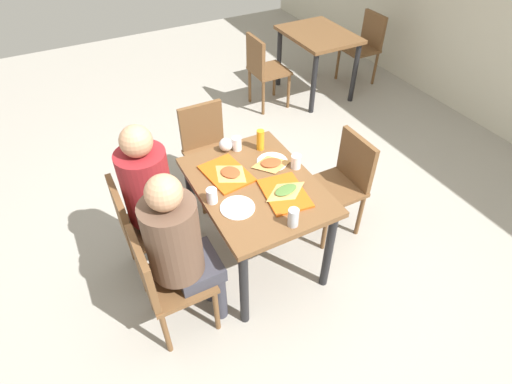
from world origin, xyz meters
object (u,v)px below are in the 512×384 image
Objects in this scene: soda_can at (293,217)px; background_chair_far at (365,43)px; chair_left_end at (207,146)px; condiment_bottle at (260,140)px; chair_near_left at (140,225)px; pizza_slice_b at (286,190)px; person_in_brown_jacket at (181,244)px; chair_near_right at (164,279)px; foil_bundle at (226,145)px; background_chair_near at (263,67)px; paper_plate_center at (272,162)px; tray_red_far at (285,193)px; plastic_cup_b at (212,196)px; chair_far_side at (343,179)px; pizza_slice_c at (271,163)px; plastic_cup_a at (296,162)px; main_table at (256,196)px; background_table at (318,44)px; pizza_slice_a at (231,173)px; tray_red_near at (226,174)px; paper_plate_near_edge at (238,208)px; person_in_red at (154,192)px; plastic_cup_c at (237,144)px.

soda_can is 3.61m from background_chair_far.
condiment_bottle is at bearing 20.62° from chair_left_end.
pizza_slice_b is at bearing 64.12° from chair_near_left.
person_in_brown_jacket is at bearing -54.91° from background_chair_far.
chair_near_right is 8.51× the size of foil_bundle.
pizza_slice_b is 2.45m from background_chair_near.
condiment_bottle is (-0.59, 0.98, 0.34)m from chair_near_right.
soda_can is (0.59, -0.19, 0.06)m from paper_plate_center.
condiment_bottle reaches higher than tray_red_far.
plastic_cup_b is 1.00× the size of foil_bundle.
chair_far_side is at bearing 105.38° from pizza_slice_b.
chair_near_left is at bearing -85.50° from condiment_bottle.
paper_plate_center is at bearing -52.16° from background_chair_far.
chair_near_right reaches higher than pizza_slice_c.
pizza_slice_c is 0.18m from plastic_cup_a.
main_table is 2.78m from background_table.
pizza_slice_a is 0.30m from foil_bundle.
tray_red_near is at bearing -99.52° from pizza_slice_c.
person_in_red is at bearing -134.64° from paper_plate_near_edge.
pizza_slice_b is (0.18, 0.13, 0.14)m from main_table.
background_chair_near is at bearing 134.73° from person_in_red.
background_table is 1.06× the size of background_chair_far.
background_chair_near is (-1.59, 1.18, -0.31)m from foil_bundle.
tray_red_far is at bearing 32.70° from main_table.
main_table is at bearing 94.49° from plastic_cup_b.
plastic_cup_b is at bearing -47.21° from background_table.
person_in_brown_jacket reaches higher than background_chair_near.
paper_plate_center is 3.07m from background_chair_far.
plastic_cup_a is at bearing 134.15° from tray_red_far.
tray_red_far is 2.84m from background_table.
plastic_cup_c is (-0.41, -0.71, 0.31)m from chair_far_side.
pizza_slice_c is (0.03, 0.30, -0.01)m from pizza_slice_a.
plastic_cup_b is (0.21, -0.19, 0.04)m from tray_red_near.
plastic_cup_b is (0.03, -0.33, 0.16)m from main_table.
paper_plate_near_edge is at bearing -12.98° from tray_red_near.
pizza_slice_c is at bearing -102.23° from chair_far_side.
soda_can is (0.62, 0.15, 0.05)m from tray_red_near.
pizza_slice_a is 1.05× the size of pizza_slice_c.
foil_bundle is (-0.59, 0.19, 0.05)m from paper_plate_near_edge.
person_in_red is at bearing -73.54° from foil_bundle.
soda_can is (0.70, 0.79, 0.32)m from chair_near_left.
soda_can reaches higher than foil_bundle.
person_in_red is 0.50m from tray_red_near.
tray_red_far reaches higher than main_table.
pizza_slice_a is at bearing 38.53° from tray_red_near.
person_in_red is at bearing -101.33° from pizza_slice_a.
main_table is 10.31× the size of plastic_cup_b.
paper_plate_center and paper_plate_near_edge have the same top height.
person_in_brown_jacket reaches higher than plastic_cup_c.
background_chair_near is (-2.47, 1.14, -0.32)m from soda_can.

